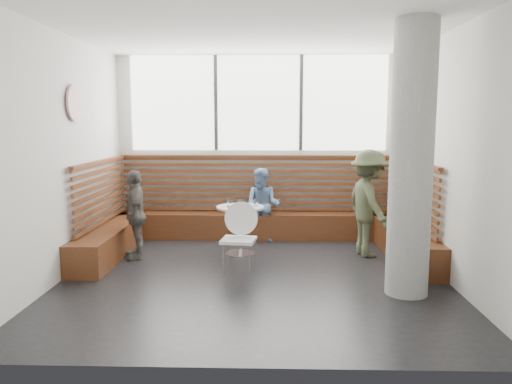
{
  "coord_description": "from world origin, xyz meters",
  "views": [
    {
      "loc": [
        0.21,
        -6.42,
        2.04
      ],
      "look_at": [
        0.0,
        1.0,
        1.0
      ],
      "focal_mm": 35.0,
      "sensor_mm": 36.0,
      "label": 1
    }
  ],
  "objects_px": {
    "cafe_table": "(240,220)",
    "child_left": "(135,214)",
    "cafe_chair": "(239,232)",
    "child_back": "(263,205)",
    "concrete_column": "(411,161)",
    "adult_man": "(369,203)"
  },
  "relations": [
    {
      "from": "child_back",
      "to": "child_left",
      "type": "relative_size",
      "value": 0.95
    },
    {
      "from": "concrete_column",
      "to": "cafe_table",
      "type": "distance_m",
      "value": 2.92
    },
    {
      "from": "child_left",
      "to": "child_back",
      "type": "bearing_deg",
      "value": 103.29
    },
    {
      "from": "cafe_table",
      "to": "concrete_column",
      "type": "bearing_deg",
      "value": -39.6
    },
    {
      "from": "concrete_column",
      "to": "cafe_chair",
      "type": "distance_m",
      "value": 2.43
    },
    {
      "from": "cafe_table",
      "to": "child_back",
      "type": "xyz_separation_m",
      "value": [
        0.34,
        0.86,
        0.09
      ]
    },
    {
      "from": "concrete_column",
      "to": "cafe_table",
      "type": "relative_size",
      "value": 4.23
    },
    {
      "from": "concrete_column",
      "to": "child_back",
      "type": "distance_m",
      "value": 3.28
    },
    {
      "from": "concrete_column",
      "to": "child_back",
      "type": "xyz_separation_m",
      "value": [
        -1.76,
        2.6,
        -0.97
      ]
    },
    {
      "from": "cafe_chair",
      "to": "adult_man",
      "type": "height_order",
      "value": "adult_man"
    },
    {
      "from": "adult_man",
      "to": "child_back",
      "type": "height_order",
      "value": "adult_man"
    },
    {
      "from": "cafe_table",
      "to": "adult_man",
      "type": "distance_m",
      "value": 1.98
    },
    {
      "from": "cafe_table",
      "to": "cafe_chair",
      "type": "relative_size",
      "value": 0.79
    },
    {
      "from": "concrete_column",
      "to": "child_left",
      "type": "bearing_deg",
      "value": 157.96
    },
    {
      "from": "cafe_table",
      "to": "cafe_chair",
      "type": "xyz_separation_m",
      "value": [
        0.04,
        -0.96,
        0.02
      ]
    },
    {
      "from": "cafe_table",
      "to": "child_left",
      "type": "xyz_separation_m",
      "value": [
        -1.56,
        -0.25,
        0.13
      ]
    },
    {
      "from": "cafe_chair",
      "to": "adult_man",
      "type": "xyz_separation_m",
      "value": [
        1.93,
        0.94,
        0.25
      ]
    },
    {
      "from": "cafe_chair",
      "to": "child_left",
      "type": "xyz_separation_m",
      "value": [
        -1.6,
        0.7,
        0.1
      ]
    },
    {
      "from": "concrete_column",
      "to": "adult_man",
      "type": "height_order",
      "value": "concrete_column"
    },
    {
      "from": "concrete_column",
      "to": "adult_man",
      "type": "xyz_separation_m",
      "value": [
        -0.13,
        1.72,
        -0.78
      ]
    },
    {
      "from": "cafe_table",
      "to": "child_left",
      "type": "bearing_deg",
      "value": -170.8
    },
    {
      "from": "concrete_column",
      "to": "cafe_chair",
      "type": "height_order",
      "value": "concrete_column"
    }
  ]
}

